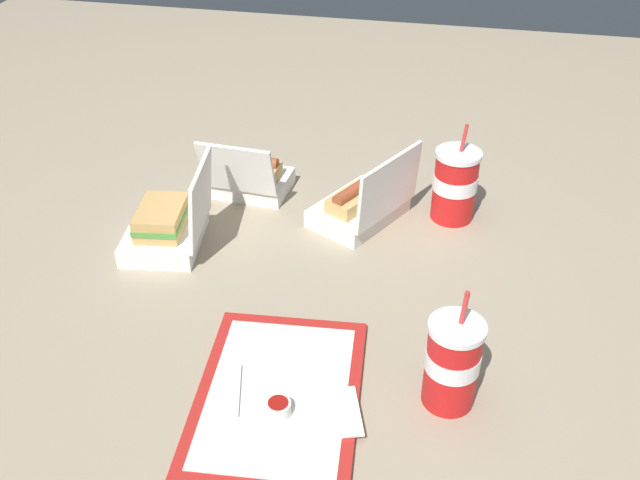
# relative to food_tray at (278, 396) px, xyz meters

# --- Properties ---
(ground_plane) EXTENTS (3.20, 3.20, 0.00)m
(ground_plane) POSITION_rel_food_tray_xyz_m (0.33, 0.05, -0.01)
(ground_plane) COLOR gray
(food_tray) EXTENTS (0.39, 0.29, 0.01)m
(food_tray) POSITION_rel_food_tray_xyz_m (0.00, 0.00, 0.00)
(food_tray) COLOR red
(food_tray) RESTS_ON ground_plane
(ketchup_cup) EXTENTS (0.04, 0.04, 0.02)m
(ketchup_cup) POSITION_rel_food_tray_xyz_m (-0.04, -0.01, 0.02)
(ketchup_cup) COLOR white
(ketchup_cup) RESTS_ON food_tray
(napkin_stack) EXTENTS (0.13, 0.13, 0.00)m
(napkin_stack) POSITION_rel_food_tray_xyz_m (-0.03, -0.09, 0.01)
(napkin_stack) COLOR white
(napkin_stack) RESTS_ON food_tray
(plastic_fork) EXTENTS (0.11, 0.04, 0.00)m
(plastic_fork) POSITION_rel_food_tray_xyz_m (-0.01, 0.07, 0.01)
(plastic_fork) COLOR white
(plastic_fork) RESTS_ON food_tray
(clamshell_hotdog_left) EXTENTS (0.18, 0.18, 0.17)m
(clamshell_hotdog_left) POSITION_rel_food_tray_xyz_m (0.61, 0.22, 0.03)
(clamshell_hotdog_left) COLOR white
(clamshell_hotdog_left) RESTS_ON ground_plane
(clamshell_sandwich_back) EXTENTS (0.21, 0.19, 0.19)m
(clamshell_sandwich_back) POSITION_rel_food_tray_xyz_m (0.37, 0.33, 0.04)
(clamshell_sandwich_back) COLOR white
(clamshell_sandwich_back) RESTS_ON ground_plane
(clamshell_hotdog_right) EXTENTS (0.26, 0.24, 0.18)m
(clamshell_hotdog_right) POSITION_rel_food_tray_xyz_m (0.55, -0.05, 0.03)
(clamshell_hotdog_right) COLOR white
(clamshell_hotdog_right) RESTS_ON ground_plane
(soda_cup_corner) EXTENTS (0.10, 0.10, 0.22)m
(soda_cup_corner) POSITION_rel_food_tray_xyz_m (0.60, -0.24, 0.08)
(soda_cup_corner) COLOR red
(soda_cup_corner) RESTS_ON ground_plane
(soda_cup_back) EXTENTS (0.09, 0.09, 0.22)m
(soda_cup_back) POSITION_rel_food_tray_xyz_m (0.06, -0.27, 0.08)
(soda_cup_back) COLOR red
(soda_cup_back) RESTS_ON ground_plane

